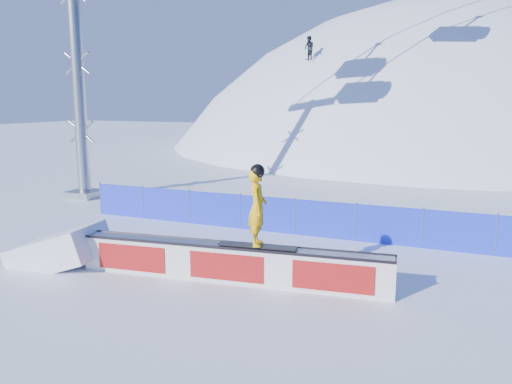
% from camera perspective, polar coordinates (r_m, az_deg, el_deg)
% --- Properties ---
extents(ground, '(160.00, 160.00, 0.00)m').
position_cam_1_polar(ground, '(11.79, 11.60, -11.58)').
color(ground, white).
rests_on(ground, ground).
extents(snow_hill, '(64.00, 64.00, 64.00)m').
position_cam_1_polar(snow_hill, '(57.35, 19.44, -13.21)').
color(snow_hill, white).
rests_on(snow_hill, ground).
extents(safety_fence, '(22.05, 0.05, 1.30)m').
position_cam_1_polar(safety_fence, '(15.86, 14.89, -3.72)').
color(safety_fence, '#1B31DF').
rests_on(safety_fence, ground).
extents(rail_box, '(7.86, 1.44, 0.94)m').
position_cam_1_polar(rail_box, '(12.32, -3.03, -8.10)').
color(rail_box, white).
rests_on(rail_box, ground).
extents(snow_ramp, '(2.67, 1.84, 1.56)m').
position_cam_1_polar(snow_ramp, '(14.76, -21.48, -7.58)').
color(snow_ramp, white).
rests_on(snow_ramp, ground).
extents(snowboarder, '(1.93, 0.78, 1.99)m').
position_cam_1_polar(snowboarder, '(11.73, 0.17, -1.67)').
color(snowboarder, black).
rests_on(snowboarder, rail_box).
extents(distant_skiers, '(20.61, 13.75, 7.68)m').
position_cam_1_polar(distant_skiers, '(42.25, 22.01, 18.76)').
color(distant_skiers, black).
rests_on(distant_skiers, ground).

